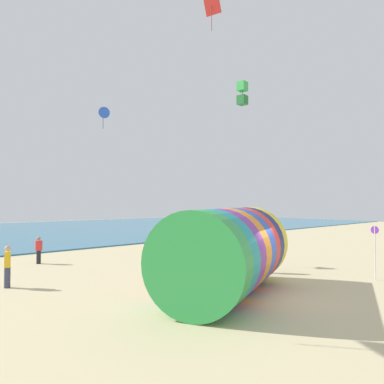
{
  "coord_description": "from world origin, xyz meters",
  "views": [
    {
      "loc": [
        -11.47,
        -8.23,
        3.5
      ],
      "look_at": [
        -0.67,
        3.04,
        3.93
      ],
      "focal_mm": 35.0,
      "sensor_mm": 36.0,
      "label": 1
    }
  ],
  "objects_px": {
    "giant_inflatable_tube": "(229,252)",
    "kite_blue_delta": "(103,113)",
    "bystander_near_water": "(39,250)",
    "bystander_mid_beach": "(7,266)",
    "kite_red_diamond": "(212,2)",
    "kite_green_box": "(242,93)",
    "beach_flag": "(377,232)",
    "kite_handler": "(259,255)"
  },
  "relations": [
    {
      "from": "bystander_mid_beach",
      "to": "beach_flag",
      "type": "bearing_deg",
      "value": -37.98
    },
    {
      "from": "kite_blue_delta",
      "to": "bystander_near_water",
      "type": "height_order",
      "value": "kite_blue_delta"
    },
    {
      "from": "kite_green_box",
      "to": "kite_red_diamond",
      "type": "relative_size",
      "value": 0.64
    },
    {
      "from": "kite_red_diamond",
      "to": "giant_inflatable_tube",
      "type": "bearing_deg",
      "value": -131.46
    },
    {
      "from": "kite_green_box",
      "to": "kite_blue_delta",
      "type": "height_order",
      "value": "kite_green_box"
    },
    {
      "from": "kite_handler",
      "to": "bystander_near_water",
      "type": "xyz_separation_m",
      "value": [
        -6.84,
        10.31,
        -0.12
      ]
    },
    {
      "from": "kite_red_diamond",
      "to": "bystander_mid_beach",
      "type": "height_order",
      "value": "kite_red_diamond"
    },
    {
      "from": "kite_green_box",
      "to": "kite_blue_delta",
      "type": "bearing_deg",
      "value": 137.47
    },
    {
      "from": "giant_inflatable_tube",
      "to": "kite_red_diamond",
      "type": "height_order",
      "value": "kite_red_diamond"
    },
    {
      "from": "kite_handler",
      "to": "kite_red_diamond",
      "type": "height_order",
      "value": "kite_red_diamond"
    },
    {
      "from": "beach_flag",
      "to": "bystander_near_water",
      "type": "bearing_deg",
      "value": 121.89
    },
    {
      "from": "bystander_mid_beach",
      "to": "giant_inflatable_tube",
      "type": "bearing_deg",
      "value": -51.47
    },
    {
      "from": "bystander_mid_beach",
      "to": "kite_red_diamond",
      "type": "bearing_deg",
      "value": -10.98
    },
    {
      "from": "giant_inflatable_tube",
      "to": "kite_red_diamond",
      "type": "bearing_deg",
      "value": 48.54
    },
    {
      "from": "kite_blue_delta",
      "to": "giant_inflatable_tube",
      "type": "bearing_deg",
      "value": -95.21
    },
    {
      "from": "giant_inflatable_tube",
      "to": "beach_flag",
      "type": "height_order",
      "value": "giant_inflatable_tube"
    },
    {
      "from": "giant_inflatable_tube",
      "to": "kite_green_box",
      "type": "xyz_separation_m",
      "value": [
        7.32,
        5.14,
        8.62
      ]
    },
    {
      "from": "kite_red_diamond",
      "to": "bystander_near_water",
      "type": "bearing_deg",
      "value": 133.9
    },
    {
      "from": "kite_handler",
      "to": "bystander_mid_beach",
      "type": "distance_m",
      "value": 11.38
    },
    {
      "from": "kite_blue_delta",
      "to": "beach_flag",
      "type": "distance_m",
      "value": 16.47
    },
    {
      "from": "kite_red_diamond",
      "to": "bystander_mid_beach",
      "type": "bearing_deg",
      "value": 169.02
    },
    {
      "from": "bystander_near_water",
      "to": "bystander_mid_beach",
      "type": "height_order",
      "value": "bystander_mid_beach"
    },
    {
      "from": "bystander_near_water",
      "to": "bystander_mid_beach",
      "type": "distance_m",
      "value": 6.12
    },
    {
      "from": "kite_handler",
      "to": "beach_flag",
      "type": "relative_size",
      "value": 0.72
    },
    {
      "from": "giant_inflatable_tube",
      "to": "bystander_mid_beach",
      "type": "relative_size",
      "value": 4.67
    },
    {
      "from": "giant_inflatable_tube",
      "to": "bystander_mid_beach",
      "type": "bearing_deg",
      "value": 128.53
    },
    {
      "from": "giant_inflatable_tube",
      "to": "kite_handler",
      "type": "height_order",
      "value": "giant_inflatable_tube"
    },
    {
      "from": "giant_inflatable_tube",
      "to": "kite_blue_delta",
      "type": "bearing_deg",
      "value": 84.79
    },
    {
      "from": "giant_inflatable_tube",
      "to": "kite_blue_delta",
      "type": "height_order",
      "value": "kite_blue_delta"
    },
    {
      "from": "kite_blue_delta",
      "to": "beach_flag",
      "type": "bearing_deg",
      "value": -66.35
    },
    {
      "from": "kite_red_diamond",
      "to": "bystander_near_water",
      "type": "relative_size",
      "value": 1.55
    },
    {
      "from": "kite_handler",
      "to": "bystander_mid_beach",
      "type": "xyz_separation_m",
      "value": [
        -10.14,
        5.17,
        -0.01
      ]
    },
    {
      "from": "bystander_mid_beach",
      "to": "beach_flag",
      "type": "relative_size",
      "value": 0.71
    },
    {
      "from": "kite_green_box",
      "to": "kite_blue_delta",
      "type": "relative_size",
      "value": 1.17
    },
    {
      "from": "bystander_near_water",
      "to": "beach_flag",
      "type": "distance_m",
      "value": 17.75
    },
    {
      "from": "kite_green_box",
      "to": "bystander_near_water",
      "type": "height_order",
      "value": "kite_green_box"
    },
    {
      "from": "beach_flag",
      "to": "kite_blue_delta",
      "type": "bearing_deg",
      "value": 113.65
    },
    {
      "from": "kite_handler",
      "to": "bystander_near_water",
      "type": "height_order",
      "value": "kite_handler"
    },
    {
      "from": "giant_inflatable_tube",
      "to": "beach_flag",
      "type": "xyz_separation_m",
      "value": [
        7.01,
        -2.8,
        0.51
      ]
    },
    {
      "from": "giant_inflatable_tube",
      "to": "beach_flag",
      "type": "relative_size",
      "value": 3.3
    },
    {
      "from": "bystander_near_water",
      "to": "giant_inflatable_tube",
      "type": "bearing_deg",
      "value": -79.19
    },
    {
      "from": "giant_inflatable_tube",
      "to": "kite_red_diamond",
      "type": "relative_size",
      "value": 3.37
    }
  ]
}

